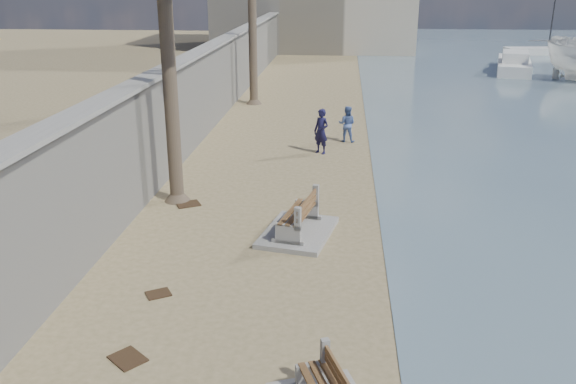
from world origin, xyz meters
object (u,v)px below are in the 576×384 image
object	(u,v)px
person_b	(347,122)
yacht_far	(514,66)
sailboat_west	(548,51)
bench_far	(298,219)
person_a	(321,128)

from	to	relation	value
person_b	yacht_far	distance (m)	24.44
yacht_far	sailboat_west	world-z (taller)	sailboat_west
bench_far	person_a	bearing A→B (deg)	87.87
person_b	yacht_far	bearing A→B (deg)	-108.20
bench_far	person_b	xyz separation A→B (m)	(1.29, 9.89, 0.38)
bench_far	yacht_far	world-z (taller)	yacht_far
bench_far	sailboat_west	bearing A→B (deg)	65.42
bench_far	sailboat_west	world-z (taller)	sailboat_west
person_a	sailboat_west	bearing A→B (deg)	96.00
person_a	sailboat_west	world-z (taller)	sailboat_west
person_a	person_b	world-z (taller)	person_a
person_b	sailboat_west	size ratio (longest dim) A/B	0.19
person_a	person_b	size ratio (longest dim) A/B	1.21
person_b	sailboat_west	distance (m)	36.24
person_a	yacht_far	bearing A→B (deg)	95.55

